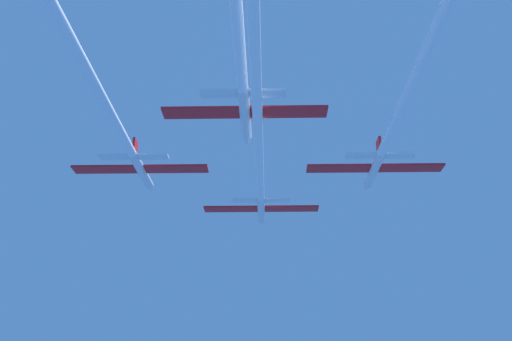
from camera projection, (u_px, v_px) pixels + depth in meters
name	position (u px, v px, depth m)	size (l,w,h in m)	color
jet_lead	(259.00, 157.00, 73.12)	(18.37, 68.30, 3.04)	white
jet_left_wing	(97.00, 88.00, 58.00)	(18.37, 69.95, 3.04)	white
jet_right_wing	(408.00, 92.00, 58.80)	(18.37, 67.41, 3.04)	white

